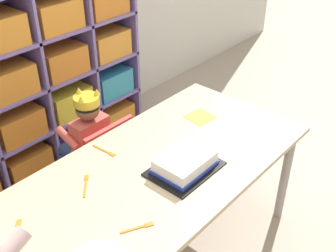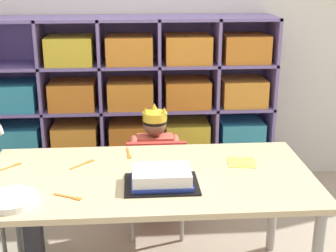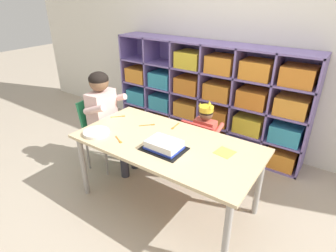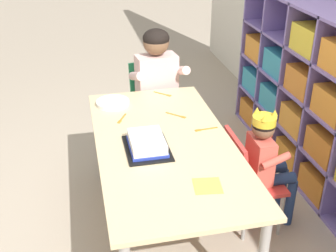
{
  "view_description": "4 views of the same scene",
  "coord_description": "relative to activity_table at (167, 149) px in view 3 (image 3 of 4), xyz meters",
  "views": [
    {
      "loc": [
        -1.13,
        -1.04,
        1.84
      ],
      "look_at": [
        0.09,
        0.03,
        0.8
      ],
      "focal_mm": 44.7,
      "sensor_mm": 36.0,
      "label": 1
    },
    {
      "loc": [
        -0.06,
        -2.05,
        1.56
      ],
      "look_at": [
        0.09,
        0.01,
        0.87
      ],
      "focal_mm": 51.71,
      "sensor_mm": 36.0,
      "label": 2
    },
    {
      "loc": [
        1.12,
        -1.61,
        1.76
      ],
      "look_at": [
        0.02,
        -0.02,
        0.79
      ],
      "focal_mm": 29.6,
      "sensor_mm": 36.0,
      "label": 3
    },
    {
      "loc": [
        2.08,
        -0.44,
        1.87
      ],
      "look_at": [
        0.1,
        -0.0,
        0.79
      ],
      "focal_mm": 46.13,
      "sensor_mm": 36.0,
      "label": 4
    }
  ],
  "objects": [
    {
      "name": "fork_at_table_front_edge",
      "position": [
        -0.67,
        0.14,
        0.07
      ],
      "size": [
        0.11,
        0.11,
        0.0
      ],
      "rotation": [
        0.0,
        0.0,
        3.95
      ],
      "color": "orange",
      "rests_on": "activity_table"
    },
    {
      "name": "activity_table",
      "position": [
        0.0,
        0.0,
        0.0
      ],
      "size": [
        1.52,
        0.77,
        0.63
      ],
      "color": "#D1B789",
      "rests_on": "ground"
    },
    {
      "name": "fork_near_cake_tray",
      "position": [
        -0.1,
        0.27,
        0.07
      ],
      "size": [
        0.03,
        0.14,
        0.0
      ],
      "rotation": [
        0.0,
        0.0,
        1.66
      ],
      "color": "orange",
      "rests_on": "activity_table"
    },
    {
      "name": "classroom_back_wall",
      "position": [
        0.0,
        1.42,
        0.78
      ],
      "size": [
        6.86,
        0.1,
        2.7
      ],
      "primitive_type": "cube",
      "color": "silver",
      "rests_on": "ground"
    },
    {
      "name": "child_with_crown",
      "position": [
        0.05,
        0.62,
        -0.08
      ],
      "size": [
        0.3,
        0.31,
        0.8
      ],
      "rotation": [
        0.0,
        0.0,
        3.14
      ],
      "color": "#D15647",
      "rests_on": "ground"
    },
    {
      "name": "adult_helper_seated",
      "position": [
        -0.83,
        0.14,
        0.08
      ],
      "size": [
        0.45,
        0.43,
        1.05
      ],
      "rotation": [
        0.0,
        0.0,
        1.69
      ],
      "color": "beige",
      "rests_on": "ground"
    },
    {
      "name": "storage_cubby_shelf",
      "position": [
        -0.25,
        1.19,
        0.0
      ],
      "size": [
        2.36,
        0.34,
        1.23
      ],
      "color": "#7F6BB2",
      "rests_on": "ground"
    },
    {
      "name": "classroom_chair_adult_side",
      "position": [
        -0.95,
        0.12,
        -0.11
      ],
      "size": [
        0.37,
        0.41,
        0.76
      ],
      "rotation": [
        0.0,
        0.0,
        1.69
      ],
      "color": "#238451",
      "rests_on": "ground"
    },
    {
      "name": "birthday_cake_on_tray",
      "position": [
        0.05,
        -0.11,
        0.1
      ],
      "size": [
        0.33,
        0.24,
        0.08
      ],
      "color": "black",
      "rests_on": "activity_table"
    },
    {
      "name": "classroom_chair_blue",
      "position": [
        0.05,
        0.51,
        -0.2
      ],
      "size": [
        0.36,
        0.32,
        0.64
      ],
      "rotation": [
        0.0,
        0.0,
        3.14
      ],
      "color": "red",
      "rests_on": "ground"
    },
    {
      "name": "paper_plate_stack",
      "position": [
        -0.57,
        -0.23,
        0.08
      ],
      "size": [
        0.22,
        0.22,
        0.03
      ],
      "primitive_type": "cylinder",
      "color": "white",
      "rests_on": "activity_table"
    },
    {
      "name": "ground",
      "position": [
        0.0,
        0.0,
        -0.57
      ],
      "size": [
        16.0,
        16.0,
        0.0
      ],
      "primitive_type": "plane",
      "color": "tan"
    },
    {
      "name": "fork_near_child_seat",
      "position": [
        -0.32,
        0.15,
        0.07
      ],
      "size": [
        0.11,
        0.12,
        0.0
      ],
      "rotation": [
        0.0,
        0.0,
        3.95
      ],
      "color": "orange",
      "rests_on": "activity_table"
    },
    {
      "name": "paper_napkin_square",
      "position": [
        0.46,
        0.12,
        0.07
      ],
      "size": [
        0.15,
        0.15,
        0.0
      ],
      "primitive_type": "cube",
      "rotation": [
        0.0,
        0.0,
        -0.14
      ],
      "color": "#F4DB4C",
      "rests_on": "activity_table"
    },
    {
      "name": "fork_beside_plate_stack",
      "position": [
        -0.34,
        -0.2,
        0.07
      ],
      "size": [
        0.13,
        0.07,
        0.0
      ],
      "rotation": [
        0.0,
        0.0,
        2.68
      ],
      "color": "orange",
      "rests_on": "activity_table"
    }
  ]
}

